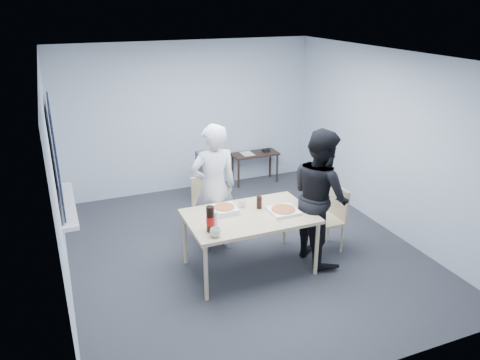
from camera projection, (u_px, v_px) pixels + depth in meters
name	position (u px, v px, depth m)	size (l,w,h in m)	color
room	(58.00, 162.00, 5.49)	(5.00, 5.00, 5.00)	#2A2A2E
dining_table	(250.00, 219.00, 5.76)	(1.56, 0.99, 0.76)	#C2B785
chair_far	(208.00, 203.00, 6.66)	(0.42, 0.42, 0.89)	#C2B785
chair_right	(331.00, 214.00, 6.33)	(0.42, 0.42, 0.89)	#C2B785
person_white	(214.00, 188.00, 6.20)	(0.65, 0.42, 1.77)	silver
person_black	(320.00, 196.00, 5.96)	(0.86, 0.47, 1.77)	black
side_table	(255.00, 157.00, 8.65)	(0.86, 0.38, 0.57)	#342119
stool	(207.00, 183.00, 7.82)	(0.34, 0.34, 0.47)	black
backpack	(206.00, 165.00, 7.69)	(0.31, 0.23, 0.44)	slate
pizza_box_a	(224.00, 209.00, 5.80)	(0.30, 0.30, 0.08)	white
pizza_box_b	(283.00, 211.00, 5.80)	(0.35, 0.35, 0.05)	white
mug_a	(215.00, 232.00, 5.21)	(0.12, 0.12, 0.10)	white
mug_b	(242.00, 204.00, 5.94)	(0.10, 0.10, 0.09)	white
cola_glass	(259.00, 203.00, 5.89)	(0.07, 0.07, 0.16)	black
soda_bottle	(210.00, 220.00, 5.28)	(0.10, 0.10, 0.31)	black
plastic_cups	(214.00, 220.00, 5.36)	(0.09, 0.09, 0.22)	silver
rubber_band	(280.00, 222.00, 5.56)	(0.05, 0.05, 0.00)	red
papers	(247.00, 154.00, 8.58)	(0.21, 0.28, 0.00)	white
black_box	(266.00, 150.00, 8.68)	(0.13, 0.09, 0.06)	black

